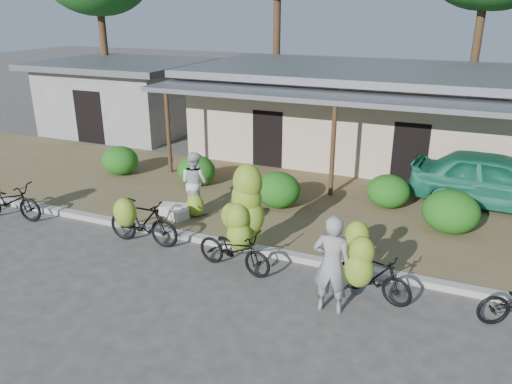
# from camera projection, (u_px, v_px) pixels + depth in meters

# --- Properties ---
(ground) EXTENTS (100.00, 100.00, 0.00)m
(ground) POSITION_uv_depth(u_px,v_px,m) (250.00, 302.00, 9.83)
(ground) COLOR #44413F
(ground) RESTS_ON ground
(sidewalk) EXTENTS (60.00, 6.00, 0.12)m
(sidewalk) POSITION_uv_depth(u_px,v_px,m) (320.00, 209.00, 14.12)
(sidewalk) COLOR olive
(sidewalk) RESTS_ON ground
(curb) EXTENTS (60.00, 0.25, 0.15)m
(curb) POSITION_uv_depth(u_px,v_px,m) (284.00, 255.00, 11.52)
(curb) COLOR #A8A399
(curb) RESTS_ON ground
(shop_main) EXTENTS (13.00, 8.50, 3.35)m
(shop_main) POSITION_uv_depth(u_px,v_px,m) (366.00, 112.00, 18.65)
(shop_main) COLOR #C1AE92
(shop_main) RESTS_ON ground
(shop_grey) EXTENTS (7.00, 6.00, 3.15)m
(shop_grey) POSITION_uv_depth(u_px,v_px,m) (125.00, 95.00, 22.73)
(shop_grey) COLOR #989994
(shop_grey) RESTS_ON ground
(hedge_0) EXTENTS (1.23, 1.11, 0.96)m
(hedge_0) POSITION_uv_depth(u_px,v_px,m) (120.00, 160.00, 16.71)
(hedge_0) COLOR #1B5613
(hedge_0) RESTS_ON sidewalk
(hedge_1) EXTENTS (1.23, 1.10, 0.96)m
(hedge_1) POSITION_uv_depth(u_px,v_px,m) (196.00, 170.00, 15.72)
(hedge_1) COLOR #1B5613
(hedge_1) RESTS_ON sidewalk
(hedge_2) EXTENTS (1.30, 1.17, 1.02)m
(hedge_2) POSITION_uv_depth(u_px,v_px,m) (278.00, 190.00, 13.99)
(hedge_2) COLOR #1B5613
(hedge_2) RESTS_ON sidewalk
(hedge_3) EXTENTS (1.20, 1.08, 0.94)m
(hedge_3) POSITION_uv_depth(u_px,v_px,m) (388.00, 191.00, 13.99)
(hedge_3) COLOR #1B5613
(hedge_3) RESTS_ON sidewalk
(hedge_4) EXTENTS (1.40, 1.26, 1.09)m
(hedge_4) POSITION_uv_depth(u_px,v_px,m) (451.00, 212.00, 12.41)
(hedge_4) COLOR #1B5613
(hedge_4) RESTS_ON sidewalk
(bike_far_left) EXTENTS (2.02, 1.37, 1.49)m
(bike_far_left) POSITION_uv_depth(u_px,v_px,m) (6.00, 199.00, 13.35)
(bike_far_left) COLOR black
(bike_far_left) RESTS_ON ground
(bike_left) EXTENTS (1.91, 1.17, 1.43)m
(bike_left) POSITION_uv_depth(u_px,v_px,m) (141.00, 221.00, 11.95)
(bike_left) COLOR black
(bike_left) RESTS_ON ground
(bike_center) EXTENTS (1.93, 1.31, 2.30)m
(bike_center) POSITION_uv_depth(u_px,v_px,m) (241.00, 227.00, 10.95)
(bike_center) COLOR black
(bike_center) RESTS_ON ground
(bike_right) EXTENTS (1.69, 1.32, 1.56)m
(bike_right) POSITION_uv_depth(u_px,v_px,m) (370.00, 272.00, 9.64)
(bike_right) COLOR black
(bike_right) RESTS_ON ground
(loose_banana_a) EXTENTS (0.50, 0.43, 0.63)m
(loose_banana_a) POSITION_uv_depth(u_px,v_px,m) (195.00, 205.00, 13.41)
(loose_banana_a) COLOR #8DA429
(loose_banana_a) RESTS_ON sidewalk
(loose_banana_b) EXTENTS (0.56, 0.48, 0.71)m
(loose_banana_b) POSITION_uv_depth(u_px,v_px,m) (232.00, 216.00, 12.65)
(loose_banana_b) COLOR #8DA429
(loose_banana_b) RESTS_ON sidewalk
(loose_banana_c) EXTENTS (0.57, 0.49, 0.72)m
(loose_banana_c) POSITION_uv_depth(u_px,v_px,m) (357.00, 235.00, 11.57)
(loose_banana_c) COLOR #8DA429
(loose_banana_c) RESTS_ON sidewalk
(sack_near) EXTENTS (0.91, 0.56, 0.30)m
(sack_near) POSITION_uv_depth(u_px,v_px,m) (176.00, 210.00, 13.53)
(sack_near) COLOR beige
(sack_near) RESTS_ON sidewalk
(sack_far) EXTENTS (0.84, 0.62, 0.28)m
(sack_far) POSITION_uv_depth(u_px,v_px,m) (175.00, 213.00, 13.39)
(sack_far) COLOR beige
(sack_far) RESTS_ON sidewalk
(vendor) EXTENTS (0.76, 0.54, 1.97)m
(vendor) POSITION_uv_depth(u_px,v_px,m) (332.00, 264.00, 9.25)
(vendor) COLOR gray
(vendor) RESTS_ON ground
(bystander) EXTENTS (0.96, 0.83, 1.71)m
(bystander) POSITION_uv_depth(u_px,v_px,m) (195.00, 182.00, 13.53)
(bystander) COLOR silver
(bystander) RESTS_ON sidewalk
(teal_van) EXTENTS (4.68, 2.11, 1.56)m
(teal_van) POSITION_uv_depth(u_px,v_px,m) (495.00, 180.00, 13.94)
(teal_van) COLOR #1A7755
(teal_van) RESTS_ON sidewalk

